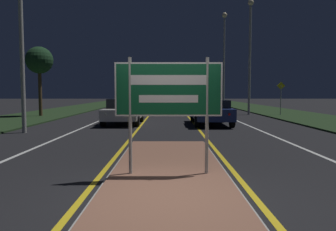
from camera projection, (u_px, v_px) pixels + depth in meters
ground_plane at (168, 200)px, 5.34m from camera, size 160.00×160.00×0.00m
median_island at (168, 176)px, 6.68m from camera, size 2.49×8.80×0.10m
verge_left at (45, 114)px, 25.27m from camera, size 5.00×100.00×0.08m
verge_right at (290, 114)px, 25.30m from camera, size 5.00×100.00×0.08m
centre_line_yellow_left at (152, 111)px, 30.27m from camera, size 0.12×70.00×0.01m
centre_line_yellow_right at (183, 111)px, 30.28m from camera, size 0.12×70.00×0.01m
lane_line_white_left at (122, 111)px, 30.27m from camera, size 0.12×70.00×0.01m
lane_line_white_right at (213, 111)px, 30.28m from camera, size 0.12×70.00×0.01m
edge_line_white_left at (90, 111)px, 30.26m from camera, size 0.10×70.00×0.01m
edge_line_white_right at (245, 111)px, 30.28m from camera, size 0.10×70.00×0.01m
highway_sign at (168, 94)px, 6.56m from camera, size 2.15×0.07×2.35m
streetlight_right_near at (250, 45)px, 24.99m from camera, size 0.46×0.46×8.75m
streetlight_right_far at (224, 45)px, 36.92m from camera, size 0.58×0.58×10.65m
car_receding_0 at (211, 111)px, 17.59m from camera, size 1.97×4.69×1.34m
car_receding_1 at (195, 104)px, 28.30m from camera, size 1.90×4.71×1.37m
car_approaching_0 at (123, 111)px, 18.03m from camera, size 1.96×4.44×1.38m
car_approaching_1 at (141, 102)px, 32.86m from camera, size 1.90×4.53×1.42m
warning_sign at (280, 95)px, 24.13m from camera, size 0.60×0.06×2.44m
roadside_palm_left at (39, 61)px, 22.83m from camera, size 1.88×1.88×4.84m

